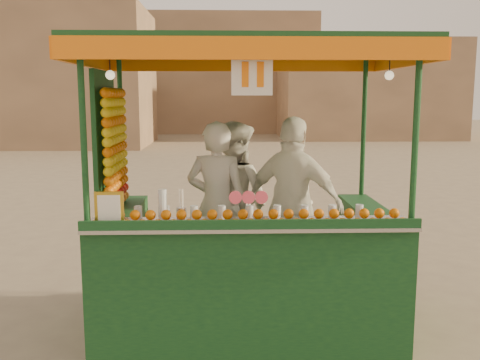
{
  "coord_description": "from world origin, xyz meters",
  "views": [
    {
      "loc": [
        -0.67,
        -4.7,
        2.19
      ],
      "look_at": [
        -0.51,
        0.17,
        1.42
      ],
      "focal_mm": 39.95,
      "sensor_mm": 36.0,
      "label": 1
    }
  ],
  "objects_px": {
    "vendor_left": "(217,205)",
    "vendor_right": "(294,205)",
    "vendor_middle": "(235,201)",
    "juice_cart": "(239,242)"
  },
  "relations": [
    {
      "from": "vendor_left",
      "to": "vendor_right",
      "type": "height_order",
      "value": "vendor_right"
    },
    {
      "from": "vendor_middle",
      "to": "vendor_right",
      "type": "height_order",
      "value": "vendor_right"
    },
    {
      "from": "vendor_left",
      "to": "juice_cart",
      "type": "bearing_deg",
      "value": 131.07
    },
    {
      "from": "vendor_left",
      "to": "vendor_right",
      "type": "distance_m",
      "value": 0.75
    },
    {
      "from": "juice_cart",
      "to": "vendor_right",
      "type": "bearing_deg",
      "value": 24.01
    },
    {
      "from": "vendor_left",
      "to": "vendor_right",
      "type": "xyz_separation_m",
      "value": [
        0.74,
        -0.13,
        0.02
      ]
    },
    {
      "from": "juice_cart",
      "to": "vendor_left",
      "type": "height_order",
      "value": "juice_cart"
    },
    {
      "from": "vendor_middle",
      "to": "vendor_left",
      "type": "bearing_deg",
      "value": 99.08
    },
    {
      "from": "juice_cart",
      "to": "vendor_left",
      "type": "relative_size",
      "value": 1.78
    },
    {
      "from": "juice_cart",
      "to": "vendor_left",
      "type": "bearing_deg",
      "value": 119.2
    }
  ]
}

